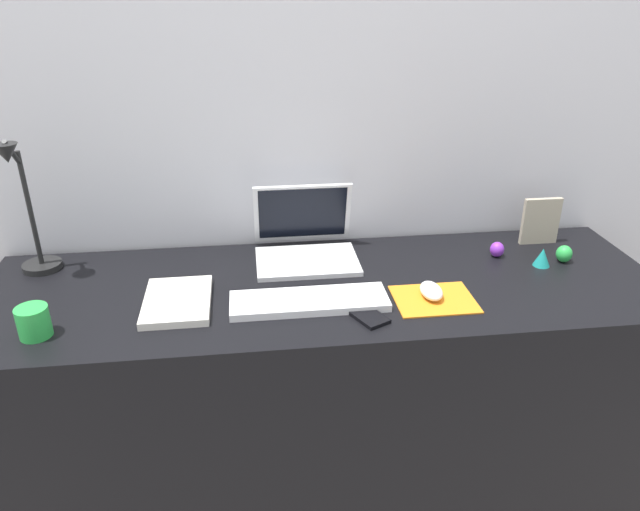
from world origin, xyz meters
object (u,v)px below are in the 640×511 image
Objects in this scene: keyboard at (309,301)px; mouse at (431,291)px; coffee_mug at (34,322)px; laptop at (305,239)px; toy_figurine_purple at (497,249)px; toy_figurine_teal at (542,257)px; desk_lamp at (26,212)px; toy_figurine_green at (564,254)px; cell_phone at (365,314)px; notebook_pad at (177,301)px; picture_frame at (541,221)px.

mouse is at bearing -0.73° from keyboard.
laptop is at bearing 28.38° from coffee_mug.
toy_figurine_teal is at bearing -35.87° from toy_figurine_purple.
keyboard is 0.82m from desk_lamp.
cell_phone is at bearing -160.05° from toy_figurine_green.
desk_lamp is (-1.08, 0.28, 0.17)m from mouse.
toy_figurine_teal reaches higher than keyboard.
toy_figurine_teal is at bearing 11.55° from keyboard.
coffee_mug reaches higher than cell_phone.
notebook_pad is at bearing -173.97° from toy_figurine_green.
toy_figurine_teal reaches higher than toy_figurine_purple.
coffee_mug is 1.29m from toy_figurine_purple.
keyboard is 3.20× the size of cell_phone.
desk_lamp reaches higher than toy_figurine_purple.
desk_lamp is 8.57× the size of toy_figurine_purple.
desk_lamp is 1.67× the size of notebook_pad.
laptop is 0.77m from coffee_mug.
desk_lamp is (-0.75, 0.28, 0.18)m from keyboard.
notebook_pad is 0.34m from coffee_mug.
picture_frame is 0.19m from toy_figurine_purple.
coffee_mug is 1.63× the size of toy_figurine_purple.
toy_figurine_teal is at bearing -5.15° from desk_lamp.
notebook_pad is (-0.47, 0.12, 0.01)m from cell_phone.
mouse is at bearing -45.14° from laptop.
coffee_mug reaches higher than keyboard.
desk_lamp is (-0.88, 0.35, 0.18)m from cell_phone.
laptop is 0.75× the size of desk_lamp.
toy_figurine_purple is (1.35, -0.05, -0.16)m from desk_lamp.
desk_lamp reaches higher than notebook_pad.
coffee_mug is (-0.68, -0.37, -0.02)m from laptop.
mouse is at bearing -160.14° from toy_figurine_green.
toy_figurine_purple is (1.26, 0.29, -0.01)m from coffee_mug.
laptop is 1.25× the size of notebook_pad.
picture_frame is 1.97× the size of coffee_mug.
notebook_pad is 1.05m from toy_figurine_teal.
picture_frame reaches higher than coffee_mug.
toy_figurine_teal reaches higher than notebook_pad.
toy_figurine_teal is at bearing -5.77° from cell_phone.
picture_frame is (0.63, 0.38, 0.07)m from cell_phone.
coffee_mug reaches higher than toy_figurine_green.
notebook_pad is 4.64× the size of toy_figurine_green.
mouse is 0.67m from notebook_pad.
desk_lamp reaches higher than mouse.
picture_frame is at bearing 34.67° from mouse.
coffee_mug reaches higher than toy_figurine_purple.
keyboard is at bearing 124.32° from cell_phone.
toy_figurine_teal is at bearing -111.62° from picture_frame.
toy_figurine_green is at bearing -6.73° from cell_phone.
cell_phone is (0.11, -0.38, -0.05)m from laptop.
cell_phone is 0.53× the size of notebook_pad.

